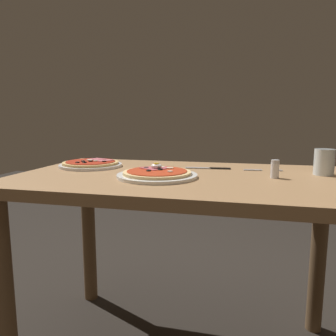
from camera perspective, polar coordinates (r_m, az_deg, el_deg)
The scene contains 7 objects.
dining_table at distance 1.27m, azimuth 2.55°, elevation -6.80°, with size 1.27×0.75×0.78m.
pizza_foreground at distance 1.19m, azimuth -1.95°, elevation -1.07°, with size 0.30×0.30×0.05m.
pizza_across_left at distance 1.49m, azimuth -13.56°, elevation 0.69°, with size 0.28×0.28×0.03m.
water_glass_near at distance 1.37m, azimuth 25.99°, elevation 0.68°, with size 0.07×0.07×0.10m.
fork at distance 1.39m, azimuth 15.98°, elevation -0.36°, with size 0.16×0.03×0.00m.
knife at distance 1.40m, azimuth 7.65°, elevation -0.02°, with size 0.20×0.03×0.01m.
salt_shaker at distance 1.23m, azimuth 18.47°, elevation -0.19°, with size 0.03×0.03×0.07m.
Camera 1 is at (0.23, -1.20, 0.99)m, focal length 34.28 mm.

